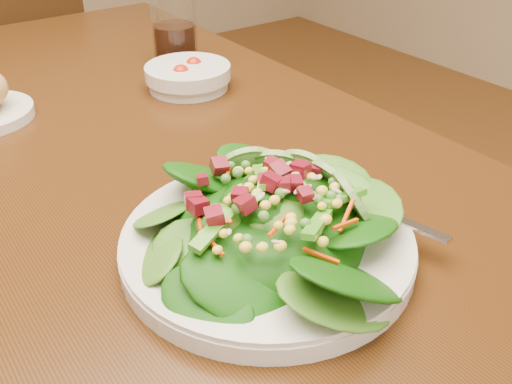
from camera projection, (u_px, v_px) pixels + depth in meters
dining_table at (92, 205)px, 0.87m from camera, size 0.90×1.40×0.75m
chair_far at (9, 72)px, 1.78m from camera, size 0.53×0.53×0.95m
salad_plate at (275, 224)px, 0.60m from camera, size 0.31×0.31×0.09m
tomato_bowl at (188, 76)px, 1.00m from camera, size 0.15×0.15×0.05m
drinking_glass at (174, 30)px, 1.09m from camera, size 0.09×0.09×0.15m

